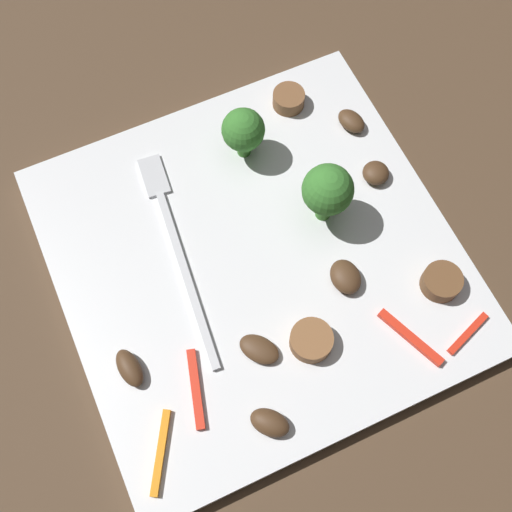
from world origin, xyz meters
The scene contains 18 objects.
ground_plane centered at (0.00, 0.00, 0.00)m, with size 1.40×1.40×0.00m, color #4C3826.
plate centered at (0.00, 0.00, 0.01)m, with size 0.29×0.29×0.01m, color white.
fork centered at (0.04, 0.05, 0.02)m, with size 0.18×0.03×0.00m.
broccoli_floret_0 centered at (0.01, -0.06, 0.05)m, with size 0.04×0.04×0.06m.
broccoli_floret_1 centered at (0.09, -0.03, 0.04)m, with size 0.03×0.03×0.05m.
sausage_slice_0 centered at (-0.08, -0.01, 0.02)m, with size 0.03×0.03×0.01m, color brown.
sausage_slice_1 centered at (0.11, -0.08, 0.02)m, with size 0.03×0.03×0.01m, color brown.
sausage_slice_2 centered at (-0.08, -0.11, 0.02)m, with size 0.03×0.03×0.01m, color brown.
mushroom_0 centered at (-0.12, 0.04, 0.02)m, with size 0.03×0.02×0.01m, color #4C331E.
mushroom_1 centered at (-0.04, -0.05, 0.02)m, with size 0.03×0.02×0.01m, color #4C331E.
mushroom_2 centered at (-0.04, 0.12, 0.02)m, with size 0.03×0.02×0.01m, color #4C331E.
mushroom_3 centered at (0.07, -0.12, 0.02)m, with size 0.02×0.02×0.01m, color #4C331E.
mushroom_4 centered at (0.02, -0.11, 0.02)m, with size 0.02×0.02×0.01m, color #4C331E.
mushroom_5 centered at (-0.07, 0.03, 0.02)m, with size 0.03×0.02×0.01m, color #4C331E.
pepper_strip_0 centered at (-0.07, 0.08, 0.02)m, with size 0.06×0.01×0.00m, color red.
pepper_strip_1 centered at (-0.10, -0.07, 0.02)m, with size 0.05×0.01×0.00m, color red.
pepper_strip_2 centered at (-0.12, -0.11, 0.02)m, with size 0.04×0.01×0.00m, color red.
pepper_strip_3 centered at (-0.10, 0.12, 0.02)m, with size 0.06×0.01×0.00m, color orange.
Camera 1 is at (-0.17, 0.08, 0.46)m, focal length 45.15 mm.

